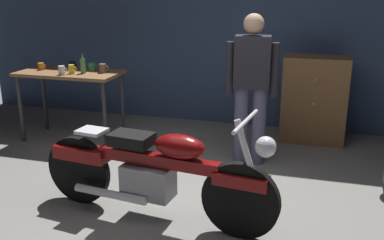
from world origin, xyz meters
name	(u,v)px	position (x,y,z in m)	size (l,w,h in m)	color
ground_plane	(175,211)	(0.00, 0.00, 0.00)	(12.00, 12.00, 0.00)	gray
back_wall	(237,15)	(0.00, 2.80, 1.55)	(8.00, 0.12, 3.10)	#384C70
workbench	(70,80)	(-1.88, 1.50, 0.79)	(1.30, 0.64, 0.90)	brown
motorcycle	(155,171)	(-0.13, -0.16, 0.45)	(2.18, 0.61, 1.00)	black
person_standing	(251,83)	(0.45, 1.33, 0.93)	(0.57, 0.25, 1.67)	#555676
wooden_dresser	(314,99)	(1.12, 2.30, 0.55)	(0.80, 0.47, 1.10)	brown
mug_green_speckled	(92,66)	(-1.66, 1.67, 0.95)	(0.12, 0.09, 0.10)	#3D7F4C
mug_white_ceramic	(62,70)	(-1.87, 1.30, 0.95)	(0.11, 0.08, 0.11)	white
mug_yellow_tall	(72,69)	(-1.79, 1.39, 0.96)	(0.11, 0.07, 0.11)	yellow
mug_orange_travel	(41,66)	(-2.31, 1.52, 0.94)	(0.11, 0.08, 0.09)	orange
mug_black_matte	(73,64)	(-1.97, 1.72, 0.95)	(0.10, 0.07, 0.10)	black
mug_brown_stoneware	(103,68)	(-1.45, 1.56, 0.95)	(0.12, 0.09, 0.11)	brown
bottle	(83,65)	(-1.66, 1.46, 1.00)	(0.06, 0.06, 0.24)	#4C8C4C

